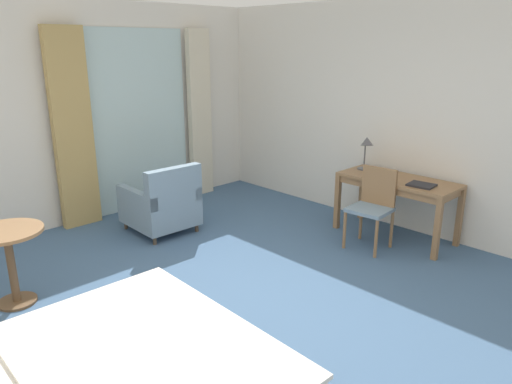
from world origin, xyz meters
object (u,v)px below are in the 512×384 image
object	(u,v)px
writing_desk	(398,186)
desk_lamp	(366,146)
closed_book	(421,185)
armchair_by_window	(162,205)
round_cafe_table	(9,250)
desk_chair	(373,203)

from	to	relation	value
writing_desk	desk_lamp	size ratio (longest dim) A/B	3.03
writing_desk	closed_book	size ratio (longest dim) A/B	4.98
closed_book	armchair_by_window	xyz separation A→B (m)	(-1.80, 2.42, -0.39)
desk_lamp	closed_book	xyz separation A→B (m)	(-0.12, -0.81, -0.31)
desk_lamp	round_cafe_table	xyz separation A→B (m)	(-3.83, 1.07, -0.53)
desk_lamp	round_cafe_table	size ratio (longest dim) A/B	0.64
desk_chair	armchair_by_window	xyz separation A→B (m)	(-1.46, 2.04, -0.17)
armchair_by_window	round_cafe_table	world-z (taller)	armchair_by_window
desk_chair	writing_desk	bearing A→B (deg)	-5.14
writing_desk	closed_book	world-z (taller)	closed_book
closed_book	armchair_by_window	world-z (taller)	armchair_by_window
desk_chair	round_cafe_table	size ratio (longest dim) A/B	1.29
writing_desk	round_cafe_table	distance (m)	4.11
writing_desk	desk_chair	distance (m)	0.46
armchair_by_window	round_cafe_table	bearing A→B (deg)	-164.23
desk_lamp	closed_book	size ratio (longest dim) A/B	1.65
desk_lamp	armchair_by_window	bearing A→B (deg)	139.93
desk_chair	round_cafe_table	world-z (taller)	desk_chair
writing_desk	armchair_by_window	size ratio (longest dim) A/B	1.58
desk_chair	closed_book	xyz separation A→B (m)	(0.34, -0.38, 0.22)
desk_chair	desk_lamp	distance (m)	0.82
desk_lamp	closed_book	bearing A→B (deg)	-98.10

